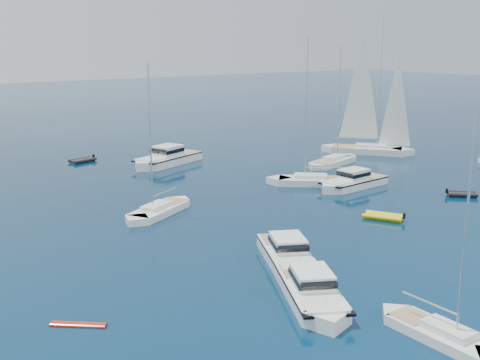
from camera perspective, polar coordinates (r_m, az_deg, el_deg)
name	(u,v)px	position (r m, az deg, el deg)	size (l,w,h in m)	color
ground	(440,264)	(46.17, 17.94, -7.37)	(400.00, 400.00, 0.00)	navy
motor_cruiser_near	(312,302)	(38.22, 6.69, -11.13)	(2.95, 9.64, 2.53)	white
motor_cruiser_left	(288,264)	(44.07, 4.49, -7.73)	(2.95, 9.63, 2.53)	white
motor_cruiser_centre	(352,188)	(66.78, 10.29, -0.70)	(2.97, 9.69, 2.54)	silver
motor_cruiser_distant	(166,164)	(78.30, -6.80, 1.43)	(3.56, 11.64, 3.06)	silver
sailboat_fore	(442,340)	(35.29, 18.13, -13.87)	(2.24, 8.62, 12.67)	silver
sailboat_mid_r	(315,184)	(67.60, 6.90, -0.41)	(2.87, 11.04, 16.23)	silver
sailboat_mid_l	(159,214)	(56.47, -7.49, -3.12)	(2.51, 9.66, 14.20)	white
sailboat_centre	(333,164)	(78.61, 8.57, 1.43)	(2.69, 10.34, 15.20)	silver
sailboat_sails_r	(367,153)	(87.16, 11.63, 2.44)	(3.45, 13.26, 19.50)	silver
tender_yellow	(383,219)	(55.87, 13.08, -3.53)	(1.97, 3.58, 0.95)	#D8CF0C
tender_grey_near	(462,196)	(66.03, 19.79, -1.43)	(1.71, 3.01, 0.95)	black
tender_grey_far	(83,162)	(81.90, -14.33, 1.63)	(1.93, 3.48, 0.95)	black
kayak_orange	(79,325)	(36.28, -14.68, -12.86)	(0.56, 3.12, 0.30)	red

